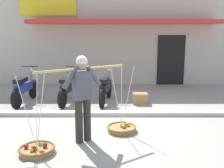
% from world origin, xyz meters
% --- Properties ---
extents(ground_plane, '(90.00, 90.00, 0.00)m').
position_xyz_m(ground_plane, '(0.00, 0.00, 0.00)').
color(ground_plane, '#9E998C').
extents(sidewalk_curb, '(20.00, 0.24, 0.10)m').
position_xyz_m(sidewalk_curb, '(0.00, 0.70, 0.05)').
color(sidewalk_curb, '#BAB4A5').
rests_on(sidewalk_curb, ground).
extents(fruit_vendor, '(1.57, 1.08, 1.70)m').
position_xyz_m(fruit_vendor, '(-0.34, -0.92, 0.98)').
color(fruit_vendor, '#2D2823').
rests_on(fruit_vendor, ground).
extents(fruit_basket_left_side, '(0.65, 0.65, 1.45)m').
position_xyz_m(fruit_basket_left_side, '(0.43, -0.40, 0.07)').
color(fruit_basket_left_side, '#9E7542').
rests_on(fruit_basket_left_side, ground).
extents(fruit_basket_right_side, '(0.65, 0.65, 1.45)m').
position_xyz_m(fruit_basket_right_side, '(-1.12, -1.45, 0.08)').
color(fruit_basket_right_side, '#9E7542').
rests_on(fruit_basket_right_side, ground).
extents(motorcycle_nearest_shop, '(0.54, 1.82, 1.09)m').
position_xyz_m(motorcycle_nearest_shop, '(-2.41, 1.87, 0.45)').
color(motorcycle_nearest_shop, black).
rests_on(motorcycle_nearest_shop, ground).
extents(motorcycle_second_in_row, '(0.54, 1.81, 1.09)m').
position_xyz_m(motorcycle_second_in_row, '(-1.08, 1.90, 0.45)').
color(motorcycle_second_in_row, black).
rests_on(motorcycle_second_in_row, ground).
extents(motorcycle_third_in_row, '(0.54, 1.81, 1.09)m').
position_xyz_m(motorcycle_third_in_row, '(0.03, 1.93, 0.45)').
color(motorcycle_third_in_row, black).
rests_on(motorcycle_third_in_row, ground).
extents(storefront_building, '(13.00, 6.00, 4.20)m').
position_xyz_m(storefront_building, '(0.66, 7.25, 2.10)').
color(storefront_building, beige).
rests_on(storefront_building, ground).
extents(plastic_litter_bag, '(0.28, 0.22, 0.14)m').
position_xyz_m(plastic_litter_bag, '(-1.08, -2.08, 0.07)').
color(plastic_litter_bag, silver).
rests_on(plastic_litter_bag, ground).
extents(wooden_crate, '(0.44, 0.36, 0.32)m').
position_xyz_m(wooden_crate, '(1.07, 1.84, 0.16)').
color(wooden_crate, olive).
rests_on(wooden_crate, ground).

